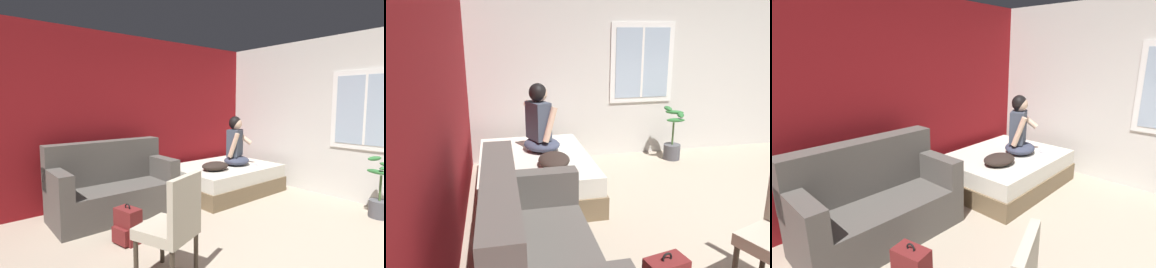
# 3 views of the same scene
# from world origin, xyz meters

# --- Properties ---
(wall_back_accent) EXTENTS (10.56, 0.16, 2.70)m
(wall_back_accent) POSITION_xyz_m (0.00, 3.16, 1.35)
(wall_back_accent) COLOR maroon
(wall_back_accent) RESTS_ON ground
(wall_side_with_window) EXTENTS (0.19, 7.57, 2.70)m
(wall_side_with_window) POSITION_xyz_m (2.86, 0.00, 1.35)
(wall_side_with_window) COLOR silver
(wall_side_with_window) RESTS_ON ground
(bed) EXTENTS (1.84, 1.38, 0.48)m
(bed) POSITION_xyz_m (1.58, 2.26, 0.24)
(bed) COLOR brown
(bed) RESTS_ON ground
(couch) EXTENTS (1.71, 0.83, 1.04)m
(couch) POSITION_xyz_m (-0.45, 2.49, 0.39)
(couch) COLOR #514C47
(couch) RESTS_ON ground
(person_seated) EXTENTS (0.65, 0.61, 0.88)m
(person_seated) POSITION_xyz_m (1.77, 2.16, 0.84)
(person_seated) COLOR #383D51
(person_seated) RESTS_ON bed
(throw_pillow) EXTENTS (0.51, 0.40, 0.14)m
(throw_pillow) POSITION_xyz_m (1.18, 2.07, 0.55)
(throw_pillow) COLOR #2D231E
(throw_pillow) RESTS_ON bed
(cell_phone) EXTENTS (0.13, 0.16, 0.01)m
(cell_phone) POSITION_xyz_m (2.04, 1.92, 0.48)
(cell_phone) COLOR #B7B7BC
(cell_phone) RESTS_ON bed
(potted_plant) EXTENTS (0.39, 0.37, 0.85)m
(potted_plant) POSITION_xyz_m (2.35, -0.00, 0.30)
(potted_plant) COLOR #4C4C51
(potted_plant) RESTS_ON ground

